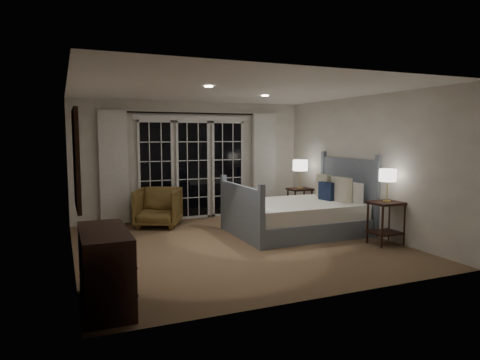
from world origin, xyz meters
name	(u,v)px	position (x,y,z in m)	size (l,w,h in m)	color
floor	(237,245)	(0.00, 0.00, 0.00)	(5.00, 5.00, 0.00)	brown
ceiling	(237,90)	(0.00, 0.00, 2.50)	(5.00, 5.00, 0.00)	white
wall_left	(70,174)	(-2.50, 0.00, 1.25)	(0.02, 5.00, 2.50)	white
wall_right	(362,165)	(2.50, 0.00, 1.25)	(0.02, 5.00, 2.50)	white
wall_back	(192,160)	(0.00, 2.50, 1.25)	(5.00, 0.02, 2.50)	white
wall_front	(325,186)	(0.00, -2.50, 1.25)	(5.00, 0.02, 2.50)	white
french_doors	(193,168)	(0.00, 2.46, 1.09)	(2.50, 0.04, 2.20)	black
curtain_rod	(193,113)	(0.00, 2.40, 2.25)	(0.03, 0.03, 3.50)	black
curtain_left	(114,168)	(-1.65, 2.38, 1.15)	(0.55, 0.10, 2.25)	white
curtain_right	(264,163)	(1.65, 2.38, 1.15)	(0.55, 0.10, 2.25)	white
downlight_a	(265,96)	(0.80, 0.60, 2.49)	(0.12, 0.12, 0.01)	white
downlight_b	(209,86)	(-0.60, -0.40, 2.49)	(0.12, 0.12, 0.01)	white
bed	(300,214)	(1.41, 0.37, 0.34)	(2.31, 1.66, 1.35)	gray
nightstand_left	(386,216)	(2.28, -0.92, 0.47)	(0.55, 0.44, 0.71)	black
nightstand_right	(300,198)	(2.17, 1.64, 0.42)	(0.49, 0.39, 0.64)	black
lamp_left	(388,176)	(2.28, -0.92, 1.13)	(0.28, 0.28, 0.53)	#CDB452
lamp_right	(300,166)	(2.17, 1.64, 1.13)	(0.32, 0.32, 0.62)	#CDB452
armchair	(158,207)	(-0.88, 1.89, 0.38)	(0.82, 0.84, 0.76)	brown
dresser	(105,268)	(-2.23, -1.80, 0.41)	(0.49, 1.15, 0.81)	black
mirror	(77,159)	(-2.47, -1.80, 1.55)	(0.05, 0.85, 1.00)	black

